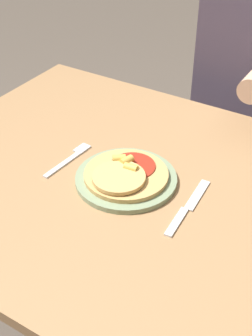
{
  "coord_description": "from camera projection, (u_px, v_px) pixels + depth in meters",
  "views": [
    {
      "loc": [
        0.48,
        -0.79,
        1.46
      ],
      "look_at": [
        -0.0,
        -0.01,
        0.79
      ],
      "focal_mm": 50.0,
      "sensor_mm": 36.0,
      "label": 1
    }
  ],
  "objects": [
    {
      "name": "person_diner",
      "position": [
        252.0,
        85.0,
        1.63
      ],
      "size": [
        0.36,
        0.52,
        1.24
      ],
      "color": "#2D2D38",
      "rests_on": "ground_plane"
    },
    {
      "name": "plate",
      "position": [
        126.0,
        179.0,
        1.16
      ],
      "size": [
        0.25,
        0.25,
        0.01
      ],
      "color": "gray",
      "rests_on": "dining_table"
    },
    {
      "name": "knife",
      "position": [
        187.0,
        208.0,
        1.08
      ],
      "size": [
        0.03,
        0.22,
        0.0
      ],
      "color": "silver",
      "rests_on": "dining_table"
    },
    {
      "name": "dining_table",
      "position": [
        128.0,
        211.0,
        1.23
      ],
      "size": [
        1.16,
        0.92,
        0.75
      ],
      "color": "#9E754C",
      "rests_on": "ground_plane"
    },
    {
      "name": "fork",
      "position": [
        71.0,
        158.0,
        1.24
      ],
      "size": [
        0.03,
        0.18,
        0.0
      ],
      "color": "silver",
      "rests_on": "dining_table"
    },
    {
      "name": "pizza",
      "position": [
        125.0,
        174.0,
        1.14
      ],
      "size": [
        0.21,
        0.21,
        0.04
      ],
      "color": "tan",
      "rests_on": "plate"
    }
  ]
}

